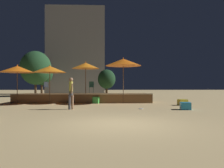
% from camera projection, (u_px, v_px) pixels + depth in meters
% --- Properties ---
extents(ground_plane, '(120.00, 120.00, 0.00)m').
position_uv_depth(ground_plane, '(120.00, 124.00, 7.42)').
color(ground_plane, tan).
extents(wooden_deck, '(10.42, 3.06, 0.73)m').
position_uv_depth(wooden_deck, '(84.00, 98.00, 17.52)').
color(wooden_deck, brown).
rests_on(wooden_deck, ground).
extents(patio_umbrella_0, '(2.65, 2.65, 3.38)m').
position_uv_depth(patio_umbrella_0, '(123.00, 62.00, 16.13)').
color(patio_umbrella_0, brown).
rests_on(patio_umbrella_0, ground).
extents(patio_umbrella_1, '(2.33, 2.33, 2.79)m').
position_uv_depth(patio_umbrella_1, '(50.00, 69.00, 15.59)').
color(patio_umbrella_1, brown).
rests_on(patio_umbrella_1, ground).
extents(patio_umbrella_2, '(2.39, 2.39, 2.81)m').
position_uv_depth(patio_umbrella_2, '(17.00, 69.00, 15.65)').
color(patio_umbrella_2, brown).
rests_on(patio_umbrella_2, ground).
extents(patio_umbrella_3, '(2.02, 2.02, 3.08)m').
position_uv_depth(patio_umbrella_3, '(86.00, 66.00, 16.15)').
color(patio_umbrella_3, brown).
rests_on(patio_umbrella_3, ground).
extents(cube_seat_0, '(0.62, 0.62, 0.40)m').
position_uv_depth(cube_seat_0, '(185.00, 106.00, 11.88)').
color(cube_seat_0, '#2D9EDB').
rests_on(cube_seat_0, ground).
extents(cube_seat_1, '(0.60, 0.60, 0.39)m').
position_uv_depth(cube_seat_1, '(183.00, 102.00, 14.51)').
color(cube_seat_1, yellow).
rests_on(cube_seat_1, ground).
extents(cube_seat_2, '(0.61, 0.61, 0.49)m').
position_uv_depth(cube_seat_2, '(97.00, 100.00, 16.08)').
color(cube_seat_2, '#4CC651').
rests_on(cube_seat_2, ground).
extents(person_1, '(0.32, 0.54, 1.75)m').
position_uv_depth(person_1, '(71.00, 92.00, 11.98)').
color(person_1, '#3F3F47').
rests_on(person_1, ground).
extents(bistro_chair_0, '(0.40, 0.40, 0.90)m').
position_uv_depth(bistro_chair_0, '(91.00, 86.00, 16.98)').
color(bistro_chair_0, '#1E4C47').
rests_on(bistro_chair_0, wooden_deck).
extents(bistro_chair_1, '(0.48, 0.48, 0.90)m').
position_uv_depth(bistro_chair_1, '(47.00, 86.00, 17.97)').
color(bistro_chair_1, '#2D3338').
rests_on(bistro_chair_1, wooden_deck).
extents(frisbee_disc, '(0.25, 0.25, 0.03)m').
position_uv_depth(frisbee_disc, '(141.00, 109.00, 12.19)').
color(frisbee_disc, white).
rests_on(frisbee_disc, ground).
extents(background_tree_0, '(3.75, 3.75, 5.55)m').
position_uv_depth(background_tree_0, '(36.00, 68.00, 26.75)').
color(background_tree_0, '#3D2B1C').
rests_on(background_tree_0, ground).
extents(background_tree_1, '(2.84, 2.84, 4.51)m').
position_uv_depth(background_tree_1, '(42.00, 73.00, 28.21)').
color(background_tree_1, '#3D2B1C').
rests_on(background_tree_1, ground).
extents(background_tree_2, '(2.02, 2.02, 3.18)m').
position_uv_depth(background_tree_2, '(107.00, 79.00, 25.13)').
color(background_tree_2, '#3D2B1C').
rests_on(background_tree_2, ground).
extents(distant_building, '(8.95, 3.58, 13.45)m').
position_uv_depth(distant_building, '(76.00, 51.00, 34.44)').
color(distant_building, gray).
rests_on(distant_building, ground).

